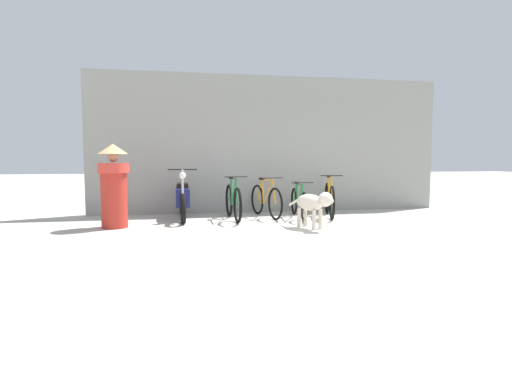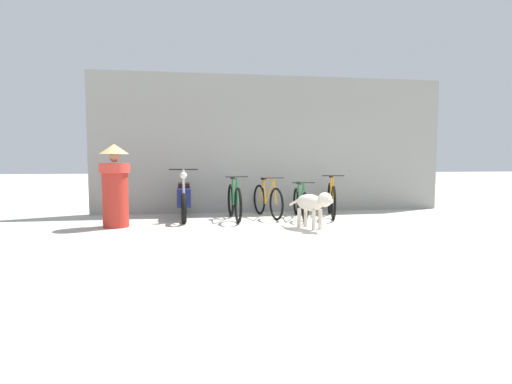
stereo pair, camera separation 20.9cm
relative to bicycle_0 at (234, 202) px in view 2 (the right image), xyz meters
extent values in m
plane|color=#B7B2A5|center=(1.05, -2.16, -0.38)|extent=(60.00, 60.00, 0.00)
cube|color=gray|center=(1.05, 1.19, 1.24)|extent=(8.46, 0.20, 3.23)
torus|color=black|center=(0.03, -0.50, -0.02)|extent=(0.10, 0.72, 0.71)
torus|color=black|center=(-0.03, 0.49, -0.02)|extent=(0.10, 0.72, 0.71)
cylinder|color=#1E7238|center=(0.01, -0.11, 0.21)|extent=(0.06, 0.49, 0.59)
cylinder|color=#1E7238|center=(-0.01, 0.17, 0.20)|extent=(0.04, 0.13, 0.54)
cylinder|color=#1E7238|center=(0.00, -0.06, 0.48)|extent=(0.06, 0.57, 0.06)
cylinder|color=#1E7238|center=(-0.02, 0.31, -0.05)|extent=(0.05, 0.38, 0.08)
cylinder|color=#1E7238|center=(-0.02, 0.36, 0.22)|extent=(0.04, 0.30, 0.50)
cylinder|color=#1E7238|center=(0.02, -0.42, 0.24)|extent=(0.04, 0.18, 0.53)
cube|color=black|center=(-0.01, 0.22, 0.49)|extent=(0.08, 0.18, 0.05)
cylinder|color=black|center=(0.02, -0.35, 0.54)|extent=(0.46, 0.05, 0.02)
torus|color=black|center=(0.85, -0.23, -0.04)|extent=(0.19, 0.68, 0.68)
torus|color=black|center=(0.65, 0.73, -0.04)|extent=(0.19, 0.68, 0.68)
cylinder|color=orange|center=(0.78, 0.14, 0.19)|extent=(0.13, 0.48, 0.56)
cylinder|color=orange|center=(0.72, 0.41, 0.17)|extent=(0.05, 0.13, 0.52)
cylinder|color=orange|center=(0.77, 0.19, 0.44)|extent=(0.14, 0.56, 0.06)
cylinder|color=orange|center=(0.69, 0.55, -0.06)|extent=(0.10, 0.37, 0.08)
cylinder|color=orange|center=(0.68, 0.59, 0.19)|extent=(0.09, 0.29, 0.47)
cylinder|color=orange|center=(0.84, -0.16, 0.21)|extent=(0.06, 0.18, 0.50)
cube|color=black|center=(0.71, 0.46, 0.45)|extent=(0.11, 0.19, 0.05)
cylinder|color=black|center=(0.82, -0.09, 0.50)|extent=(0.45, 0.12, 0.02)
torus|color=black|center=(1.38, -0.54, -0.07)|extent=(0.10, 0.61, 0.61)
torus|color=black|center=(1.48, 0.55, -0.07)|extent=(0.10, 0.61, 0.61)
cylinder|color=#1E7238|center=(1.42, -0.12, 0.13)|extent=(0.08, 0.54, 0.51)
cylinder|color=#1E7238|center=(1.45, 0.19, 0.11)|extent=(0.04, 0.14, 0.46)
cylinder|color=#1E7238|center=(1.42, -0.06, 0.35)|extent=(0.08, 0.63, 0.06)
cylinder|color=#1E7238|center=(1.46, 0.34, -0.10)|extent=(0.06, 0.41, 0.07)
cylinder|color=#1E7238|center=(1.46, 0.40, 0.13)|extent=(0.06, 0.32, 0.43)
cylinder|color=#1E7238|center=(1.39, -0.46, 0.15)|extent=(0.04, 0.19, 0.45)
cube|color=black|center=(1.45, 0.25, 0.37)|extent=(0.09, 0.19, 0.05)
cylinder|color=black|center=(1.39, -0.38, 0.41)|extent=(0.46, 0.07, 0.02)
torus|color=black|center=(2.02, -0.41, -0.02)|extent=(0.23, 0.71, 0.72)
torus|color=black|center=(2.28, 0.56, -0.02)|extent=(0.23, 0.71, 0.72)
cylinder|color=orange|center=(2.12, -0.04, 0.22)|extent=(0.15, 0.49, 0.59)
cylinder|color=orange|center=(2.20, 0.24, 0.20)|extent=(0.06, 0.13, 0.54)
cylinder|color=orange|center=(2.14, 0.01, 0.49)|extent=(0.17, 0.57, 0.06)
cylinder|color=orange|center=(2.23, 0.38, -0.04)|extent=(0.12, 0.38, 0.08)
cylinder|color=orange|center=(2.24, 0.43, 0.23)|extent=(0.10, 0.30, 0.50)
cylinder|color=orange|center=(2.04, -0.34, 0.24)|extent=(0.07, 0.18, 0.53)
cube|color=black|center=(2.21, 0.29, 0.50)|extent=(0.11, 0.19, 0.05)
cylinder|color=black|center=(2.06, -0.27, 0.54)|extent=(0.45, 0.14, 0.02)
torus|color=black|center=(-1.03, -0.42, -0.07)|extent=(0.11, 0.61, 0.61)
torus|color=black|center=(-1.05, 0.87, -0.07)|extent=(0.11, 0.61, 0.61)
cube|color=navy|center=(-1.04, 0.23, 0.10)|extent=(0.29, 0.81, 0.37)
cube|color=black|center=(-1.04, 0.37, 0.33)|extent=(0.25, 0.52, 0.10)
cylinder|color=silver|center=(-1.03, -0.17, 0.39)|extent=(0.05, 0.15, 0.60)
cylinder|color=silver|center=(-1.03, -0.32, 0.01)|extent=(0.04, 0.22, 0.20)
cylinder|color=black|center=(-1.04, -0.13, 0.68)|extent=(0.58, 0.04, 0.03)
sphere|color=silver|center=(-1.03, -0.16, 0.56)|extent=(0.14, 0.14, 0.14)
ellipsoid|color=beige|center=(1.26, -1.28, 0.10)|extent=(0.56, 0.68, 0.30)
cylinder|color=beige|center=(1.42, -1.41, -0.20)|extent=(0.09, 0.09, 0.36)
cylinder|color=beige|center=(1.28, -1.49, -0.20)|extent=(0.09, 0.09, 0.36)
cylinder|color=beige|center=(1.24, -1.08, -0.20)|extent=(0.09, 0.09, 0.36)
cylinder|color=beige|center=(1.10, -1.16, -0.20)|extent=(0.09, 0.09, 0.36)
sphere|color=beige|center=(1.44, -1.61, 0.18)|extent=(0.35, 0.35, 0.26)
ellipsoid|color=beige|center=(1.49, -1.71, 0.16)|extent=(0.16, 0.17, 0.10)
cylinder|color=beige|center=(1.06, -0.92, 0.07)|extent=(0.17, 0.26, 0.16)
cylinder|color=#B72D23|center=(-2.28, -0.59, 0.22)|extent=(0.52, 0.52, 1.19)
cylinder|color=#D63C32|center=(-2.28, -0.59, 0.73)|extent=(0.61, 0.61, 0.18)
sphere|color=tan|center=(-2.28, -0.59, 0.93)|extent=(0.21, 0.21, 0.19)
cone|color=tan|center=(-2.28, -0.59, 1.08)|extent=(0.59, 0.59, 0.19)
camera|label=1|loc=(-1.01, -8.26, 0.89)|focal=28.00mm
camera|label=2|loc=(-0.80, -8.29, 0.89)|focal=28.00mm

